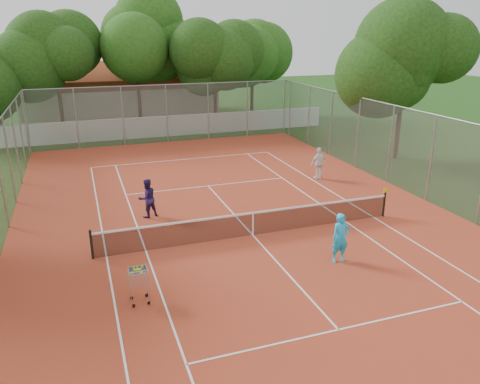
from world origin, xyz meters
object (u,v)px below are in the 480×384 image
object	(u,v)px
clubhouse	(120,92)
player_near	(341,238)
player_far_right	(319,163)
ball_hopper	(139,285)
player_far_left	(147,198)
tennis_net	(253,224)

from	to	relation	value
clubhouse	player_near	distance (m)	32.24
player_near	player_far_right	world-z (taller)	player_near
clubhouse	player_far_right	xyz separation A→B (m)	(7.90, -23.30, -1.33)
ball_hopper	player_near	bearing A→B (deg)	-2.50
clubhouse	player_far_left	world-z (taller)	clubhouse
player_far_left	player_far_right	xyz separation A→B (m)	(9.42, 2.46, 0.01)
tennis_net	ball_hopper	size ratio (longest dim) A/B	10.23
tennis_net	player_far_left	bearing A→B (deg)	137.34
tennis_net	player_far_right	world-z (taller)	player_far_right
clubhouse	player_far_right	size ratio (longest dim) A/B	9.70
player_far_right	ball_hopper	xyz separation A→B (m)	(-10.67, -9.02, -0.26)
tennis_net	player_far_right	distance (m)	8.21
tennis_net	player_near	world-z (taller)	player_near
player_far_right	ball_hopper	size ratio (longest dim) A/B	1.46
ball_hopper	player_far_right	bearing A→B (deg)	34.66
ball_hopper	tennis_net	bearing A→B (deg)	29.32
player_far_left	player_far_right	distance (m)	9.73
player_near	ball_hopper	world-z (taller)	player_near
clubhouse	ball_hopper	world-z (taller)	clubhouse
player_far_left	player_far_right	world-z (taller)	player_far_right
player_near	player_far_left	bearing A→B (deg)	134.33
player_far_right	clubhouse	bearing A→B (deg)	-79.04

